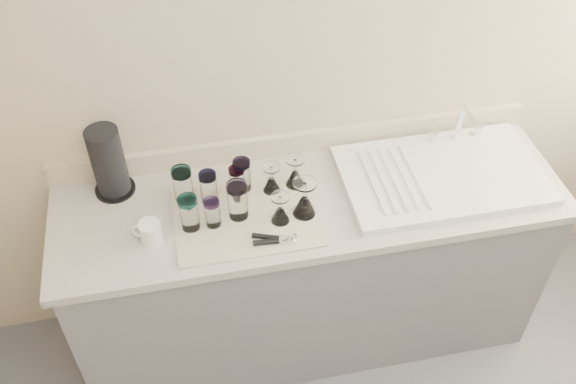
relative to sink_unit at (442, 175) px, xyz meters
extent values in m
cube|color=tan|center=(-0.55, 0.30, 0.33)|extent=(3.50, 0.04, 2.50)
cube|color=slate|center=(-0.55, 0.00, -0.49)|extent=(2.00, 0.60, 0.86)
cube|color=gray|center=(-0.55, 0.00, -0.04)|extent=(2.06, 0.62, 0.04)
cube|color=white|center=(0.00, 0.00, 0.00)|extent=(0.82, 0.50, 0.03)
cylinder|color=silver|center=(0.14, 0.20, 0.11)|extent=(0.02, 0.02, 0.18)
cylinder|color=silver|center=(0.14, 0.12, 0.19)|extent=(0.02, 0.16, 0.02)
cylinder|color=silver|center=(0.04, 0.20, 0.04)|extent=(0.03, 0.03, 0.04)
cylinder|color=silver|center=(0.24, 0.20, 0.04)|extent=(0.03, 0.03, 0.04)
cube|color=beige|center=(-0.83, -0.06, -0.02)|extent=(0.55, 0.42, 0.01)
cylinder|color=white|center=(-1.05, 0.08, 0.06)|extent=(0.08, 0.08, 0.14)
cylinder|color=#3BC8BE|center=(-1.05, 0.08, 0.14)|extent=(0.08, 0.08, 0.02)
cylinder|color=white|center=(-0.95, 0.06, 0.05)|extent=(0.07, 0.07, 0.12)
cylinder|color=#2C3DBB|center=(-0.95, 0.06, 0.12)|extent=(0.07, 0.07, 0.02)
cylinder|color=white|center=(-0.84, 0.08, 0.04)|extent=(0.06, 0.06, 0.11)
cylinder|color=#D71D70|center=(-0.84, 0.08, 0.10)|extent=(0.06, 0.06, 0.02)
cylinder|color=white|center=(-1.04, -0.07, 0.05)|extent=(0.07, 0.07, 0.13)
cylinder|color=#1B877C|center=(-1.04, -0.07, 0.13)|extent=(0.07, 0.07, 0.02)
cylinder|color=white|center=(-0.95, -0.07, 0.04)|extent=(0.06, 0.06, 0.11)
cylinder|color=#613D9B|center=(-0.95, -0.07, 0.10)|extent=(0.06, 0.06, 0.02)
cylinder|color=white|center=(-0.85, -0.05, 0.06)|extent=(0.08, 0.08, 0.14)
cylinder|color=#B991E6|center=(-0.85, -0.05, 0.14)|extent=(0.08, 0.08, 0.02)
cylinder|color=white|center=(-0.81, 0.10, 0.05)|extent=(0.07, 0.07, 0.12)
cylinder|color=#6944A7|center=(-0.81, 0.10, 0.12)|extent=(0.07, 0.07, 0.02)
cone|color=white|center=(-0.70, 0.06, 0.02)|extent=(0.07, 0.07, 0.07)
cylinder|color=white|center=(-0.70, 0.06, 0.08)|extent=(0.01, 0.01, 0.05)
cylinder|color=white|center=(-0.70, 0.06, 0.11)|extent=(0.07, 0.07, 0.01)
cone|color=white|center=(-0.60, 0.08, 0.02)|extent=(0.08, 0.08, 0.07)
cylinder|color=white|center=(-0.60, 0.08, 0.09)|extent=(0.01, 0.01, 0.06)
cylinder|color=white|center=(-0.60, 0.08, 0.12)|extent=(0.08, 0.08, 0.01)
cone|color=white|center=(-0.70, -0.11, 0.02)|extent=(0.07, 0.07, 0.07)
cylinder|color=white|center=(-0.70, -0.11, 0.08)|extent=(0.01, 0.01, 0.05)
cylinder|color=white|center=(-0.70, -0.11, 0.11)|extent=(0.07, 0.07, 0.01)
cone|color=white|center=(-0.60, -0.09, 0.03)|extent=(0.09, 0.09, 0.09)
cylinder|color=white|center=(-0.60, -0.09, 0.11)|extent=(0.01, 0.01, 0.07)
cylinder|color=white|center=(-0.60, -0.09, 0.15)|extent=(0.09, 0.09, 0.01)
cube|color=silver|center=(-0.69, -0.22, 0.00)|extent=(0.07, 0.05, 0.02)
cylinder|color=black|center=(-0.76, -0.22, 0.00)|extent=(0.13, 0.03, 0.02)
cylinder|color=black|center=(-0.76, -0.19, 0.00)|extent=(0.12, 0.06, 0.02)
cylinder|color=white|center=(-1.19, -0.10, 0.02)|extent=(0.10, 0.10, 0.09)
torus|color=white|center=(-1.23, -0.09, 0.02)|extent=(0.07, 0.03, 0.06)
cylinder|color=black|center=(-1.32, 0.20, -0.01)|extent=(0.16, 0.16, 0.01)
cylinder|color=black|center=(-1.32, 0.20, 0.14)|extent=(0.13, 0.13, 0.29)
camera|label=1|loc=(-1.01, -1.77, 1.79)|focal=40.00mm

